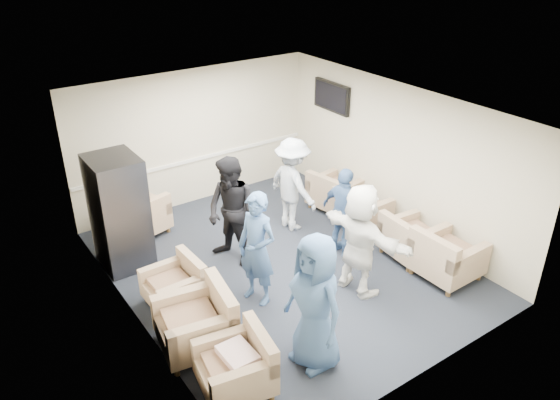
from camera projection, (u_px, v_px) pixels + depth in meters
floor at (283, 266)px, 9.11m from camera, size 6.00×6.00×0.00m
ceiling at (283, 110)px, 7.88m from camera, size 6.00×6.00×0.00m
back_wall at (195, 137)px, 10.69m from camera, size 5.00×0.02×2.70m
front_wall at (432, 288)px, 6.30m from camera, size 5.00×0.02×2.70m
left_wall at (129, 241)px, 7.22m from camera, size 0.02×6.00×2.70m
right_wall at (397, 158)px, 9.76m from camera, size 0.02×6.00×2.70m
chair_rail at (197, 159)px, 10.88m from camera, size 4.98×0.04×0.06m
tv at (332, 97)px, 10.73m from camera, size 0.10×1.00×0.58m
armchair_left_near at (239, 367)px, 6.58m from camera, size 0.96×0.96×0.66m
armchair_left_mid at (200, 324)px, 7.23m from camera, size 1.08×1.08×0.75m
armchair_left_far at (177, 286)px, 8.09m from camera, size 0.79×0.79×0.62m
armchair_right_near at (445, 258)px, 8.64m from camera, size 0.93×0.93×0.73m
armchair_right_midnear at (409, 240)px, 9.20m from camera, size 0.91×0.91×0.67m
armchair_right_midfar at (360, 212)px, 10.10m from camera, size 0.85×0.85×0.67m
armchair_right_far at (333, 193)px, 10.77m from camera, size 0.97×0.97×0.67m
armchair_corner at (142, 218)px, 9.88m from camera, size 1.02×1.02×0.67m
vending_machine at (120, 212)px, 8.78m from camera, size 0.77×0.90×1.90m
backpack at (204, 281)px, 8.27m from camera, size 0.36×0.32×0.52m
pillow at (238, 356)px, 6.50m from camera, size 0.36×0.48×0.14m
person_front_left at (315, 303)px, 6.72m from camera, size 0.63×0.94×1.88m
person_mid_left at (257, 249)px, 7.91m from camera, size 0.60×0.75×1.77m
person_back_left at (232, 212)px, 8.83m from camera, size 0.92×1.06×1.86m
person_back_right at (293, 185)px, 9.87m from camera, size 0.73×1.18×1.75m
person_mid_right at (344, 213)px, 9.11m from camera, size 0.48×0.96×1.57m
person_front_right at (360, 240)px, 8.13m from camera, size 0.69×1.71×1.79m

